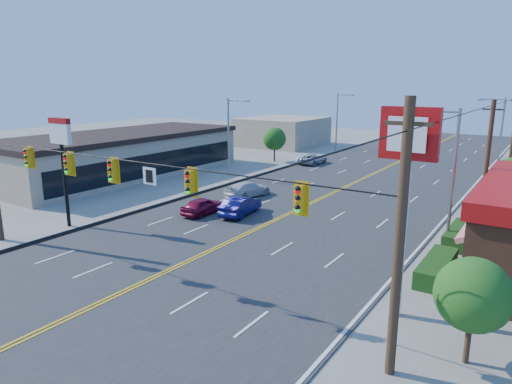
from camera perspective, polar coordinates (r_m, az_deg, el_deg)
The scene contains 18 objects.
ground at distance 22.69m, azimuth -14.55°, elevation -11.34°, with size 160.00×160.00×0.00m, color gray.
road at distance 38.17m, azimuth 8.15°, elevation -0.85°, with size 20.00×120.00×0.06m, color #2D2D30.
signal_span at distance 21.25m, azimuth -15.54°, elevation 0.82°, with size 24.32×0.34×9.00m.
kfc_pylon at distance 18.45m, azimuth 18.32°, elevation 2.45°, with size 2.20×0.36×8.50m.
strip_mall at distance 49.62m, azimuth -16.52°, elevation 4.63°, with size 10.40×26.40×4.40m.
pizza_hut_sign at distance 32.16m, azimuth -23.11°, elevation 4.91°, with size 1.90×0.30×6.85m.
streetlight_se at distance 28.39m, azimuth 23.10°, elevation 2.54°, with size 2.55×0.25×8.00m.
streetlight_ne at distance 52.01m, azimuth 28.09°, elevation 6.51°, with size 2.55×0.25×8.00m.
streetlight_sw at distance 44.56m, azimuth -3.24°, elevation 7.16°, with size 2.55×0.25×8.00m.
streetlight_nw at distance 67.16m, azimuth 10.25°, elevation 9.06°, with size 2.55×0.25×8.00m.
utility_pole_near at distance 32.15m, azimuth 26.84°, elevation 2.76°, with size 0.28×0.28×8.40m, color #47301E.
tree_kfc_front at distance 17.06m, azimuth 25.51°, elevation -11.55°, with size 2.52×2.52×3.78m.
tree_west at distance 55.89m, azimuth 2.33°, elevation 6.66°, with size 2.80×2.80×4.20m.
bld_west_far at distance 71.49m, azimuth 3.33°, elevation 7.56°, with size 11.00×12.00×4.20m, color tan.
car_magenta at distance 33.39m, azimuth -6.66°, elevation -1.82°, with size 1.47×3.65×1.24m, color maroon.
car_blue at distance 33.03m, azimuth -1.94°, elevation -1.78°, with size 1.47×4.21×1.39m, color #0D0D4B.
car_white at distance 38.35m, azimuth -1.05°, elevation 0.30°, with size 1.81×4.44×1.29m, color silver.
car_silver at distance 54.50m, azimuth 7.12°, elevation 4.07°, with size 2.01×4.35×1.21m, color #B2B2B8.
Camera 1 is at (15.63, -13.56, 9.33)m, focal length 32.00 mm.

